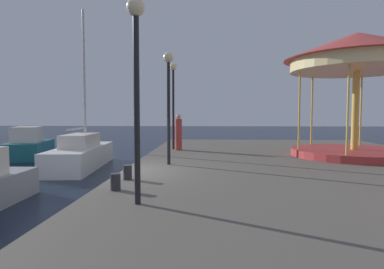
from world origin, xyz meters
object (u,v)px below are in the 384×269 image
object	(u,v)px
motorboat_teal	(29,146)
lamp_post_far_end	(173,91)
carousel	(357,65)
bollard_center	(128,172)
bollard_north	(115,182)
lamp_post_near_edge	(136,63)
person_mid_promenade	(179,133)
lamp_post_mid_promenade	(168,87)
sailboat_white	(81,154)

from	to	relation	value
motorboat_teal	lamp_post_far_end	size ratio (longest dim) A/B	1.02
carousel	bollard_center	size ratio (longest dim) A/B	14.93
carousel	bollard_north	world-z (taller)	carousel
motorboat_teal	lamp_post_near_edge	size ratio (longest dim) A/B	1.11
person_mid_promenade	lamp_post_mid_promenade	bearing A→B (deg)	-89.01
lamp_post_near_edge	lamp_post_mid_promenade	bearing A→B (deg)	90.03
sailboat_white	lamp_post_near_edge	bearing A→B (deg)	-61.74
sailboat_white	lamp_post_mid_promenade	xyz separation A→B (m)	(4.74, -3.78, 2.88)
motorboat_teal	bollard_north	bearing A→B (deg)	-52.45
carousel	bollard_center	distance (m)	10.62
motorboat_teal	sailboat_white	bearing A→B (deg)	-36.30
lamp_post_far_end	bollard_north	bearing A→B (deg)	-92.47
carousel	bollard_north	xyz separation A→B (m)	(-8.41, -6.54, -3.68)
motorboat_teal	carousel	distance (m)	17.91
bollard_center	sailboat_white	bearing A→B (deg)	121.32
lamp_post_near_edge	bollard_north	distance (m)	2.92
sailboat_white	lamp_post_far_end	distance (m)	5.51
lamp_post_near_edge	lamp_post_mid_promenade	distance (m)	5.05
lamp_post_near_edge	motorboat_teal	bearing A→B (deg)	127.32
lamp_post_far_end	person_mid_promenade	xyz separation A→B (m)	(0.31, -0.47, -2.15)
lamp_post_far_end	bollard_center	size ratio (longest dim) A/B	10.99
person_mid_promenade	lamp_post_far_end	bearing A→B (deg)	123.32
lamp_post_near_edge	lamp_post_far_end	xyz separation A→B (m)	(-0.39, 10.10, 0.21)
motorboat_teal	lamp_post_near_edge	bearing A→B (deg)	-52.68
sailboat_white	carousel	world-z (taller)	sailboat_white
lamp_post_mid_promenade	bollard_north	bearing A→B (deg)	-101.18
motorboat_teal	lamp_post_mid_promenade	world-z (taller)	lamp_post_mid_promenade
sailboat_white	lamp_post_far_end	xyz separation A→B (m)	(4.35, 1.27, 3.13)
lamp_post_far_end	bollard_center	world-z (taller)	lamp_post_far_end
carousel	bollard_north	size ratio (longest dim) A/B	14.93
lamp_post_mid_promenade	bollard_center	world-z (taller)	lamp_post_mid_promenade
bollard_north	bollard_center	distance (m)	1.24
motorboat_teal	carousel	xyz separation A→B (m)	(16.88, -4.48, 3.98)
motorboat_teal	lamp_post_mid_promenade	distance (m)	11.99
carousel	lamp_post_mid_promenade	size ratio (longest dim) A/B	1.50
bollard_north	person_mid_promenade	size ratio (longest dim) A/B	0.22
lamp_post_far_end	person_mid_promenade	bearing A→B (deg)	-56.68
bollard_center	lamp_post_near_edge	bearing A→B (deg)	-71.06
lamp_post_near_edge	person_mid_promenade	bearing A→B (deg)	90.49
motorboat_teal	sailboat_white	size ratio (longest dim) A/B	0.58
motorboat_teal	carousel	size ratio (longest dim) A/B	0.75
sailboat_white	bollard_center	xyz separation A→B (m)	(3.93, -6.47, 0.33)
lamp_post_mid_promenade	lamp_post_far_end	world-z (taller)	lamp_post_far_end
motorboat_teal	lamp_post_far_end	distance (m)	9.60
lamp_post_near_edge	person_mid_promenade	xyz separation A→B (m)	(-0.08, 9.62, -1.94)
bollard_center	bollard_north	bearing A→B (deg)	-88.66
lamp_post_mid_promenade	bollard_center	distance (m)	3.79
lamp_post_mid_promenade	bollard_north	xyz separation A→B (m)	(-0.78, -3.93, -2.55)
sailboat_white	person_mid_promenade	distance (m)	4.83
carousel	person_mid_promenade	world-z (taller)	carousel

